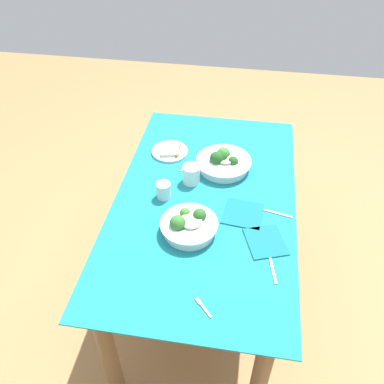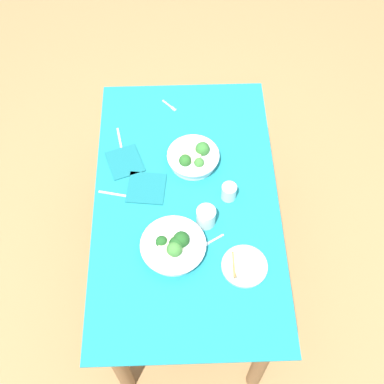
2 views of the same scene
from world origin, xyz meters
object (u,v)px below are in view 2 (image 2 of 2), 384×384
at_px(table_knife_left, 119,195).
at_px(napkin_folded_lower, 146,188).
at_px(napkin_folded_upper, 125,162).
at_px(table_knife_right, 121,144).
at_px(water_glass_center, 206,217).
at_px(fork_by_near_bowl, 212,241).
at_px(bread_side_plate, 244,266).
at_px(water_glass_side, 229,192).
at_px(broccoli_bowl_far, 194,157).
at_px(broccoli_bowl_near, 174,246).
at_px(fork_by_far_bowl, 170,106).

xyz_separation_m(table_knife_left, napkin_folded_lower, (-0.03, 0.12, 0.00)).
bearing_deg(napkin_folded_upper, table_knife_right, -166.93).
height_order(water_glass_center, fork_by_near_bowl, water_glass_center).
distance_m(table_knife_left, table_knife_right, 0.29).
relative_size(bread_side_plate, napkin_folded_upper, 1.13).
xyz_separation_m(bread_side_plate, napkin_folded_lower, (-0.40, -0.41, -0.01)).
bearing_deg(bread_side_plate, napkin_folded_lower, -134.31).
xyz_separation_m(table_knife_left, table_knife_right, (-0.29, -0.01, 0.00)).
bearing_deg(fork_by_near_bowl, table_knife_left, -60.84).
distance_m(water_glass_side, table_knife_right, 0.58).
xyz_separation_m(fork_by_near_bowl, table_knife_left, (-0.24, -0.40, -0.00)).
distance_m(water_glass_side, table_knife_left, 0.49).
height_order(broccoli_bowl_far, bread_side_plate, broccoli_bowl_far).
bearing_deg(fork_by_near_bowl, bread_side_plate, 106.07).
xyz_separation_m(broccoli_bowl_near, fork_by_near_bowl, (-0.04, 0.16, -0.03)).
relative_size(water_glass_center, water_glass_side, 1.17).
xyz_separation_m(broccoli_bowl_near, fork_by_far_bowl, (-0.80, -0.01, -0.03)).
bearing_deg(table_knife_left, broccoli_bowl_far, 39.70).
relative_size(broccoli_bowl_near, table_knife_right, 1.41).
height_order(bread_side_plate, table_knife_right, bread_side_plate).
xyz_separation_m(broccoli_bowl_near, water_glass_side, (-0.26, 0.24, 0.00)).
bearing_deg(fork_by_near_bowl, table_knife_right, -82.23).
height_order(water_glass_side, napkin_folded_upper, water_glass_side).
bearing_deg(table_knife_right, water_glass_center, 29.86).
bearing_deg(table_knife_left, water_glass_center, -8.62).
bearing_deg(broccoli_bowl_far, fork_by_far_bowl, -162.38).
distance_m(fork_by_near_bowl, table_knife_right, 0.67).
bearing_deg(bread_side_plate, water_glass_center, -145.60).
relative_size(fork_by_near_bowl, napkin_folded_lower, 0.57).
height_order(water_glass_center, table_knife_right, water_glass_center).
bearing_deg(table_knife_left, napkin_folded_upper, 96.88).
bearing_deg(fork_by_near_bowl, napkin_folded_upper, -77.59).
bearing_deg(water_glass_side, bread_side_plate, 6.73).
xyz_separation_m(water_glass_center, fork_by_far_bowl, (-0.67, -0.15, -0.04)).
relative_size(fork_by_far_bowl, fork_by_near_bowl, 0.80).
bearing_deg(napkin_folded_upper, table_knife_left, -5.88).
height_order(broccoli_bowl_near, table_knife_right, broccoli_bowl_near).
relative_size(table_knife_left, napkin_folded_upper, 1.13).
relative_size(broccoli_bowl_near, water_glass_side, 3.51).
xyz_separation_m(broccoli_bowl_far, broccoli_bowl_near, (0.45, -0.10, 0.00)).
bearing_deg(napkin_folded_upper, fork_by_far_bowl, 148.17).
xyz_separation_m(bread_side_plate, table_knife_left, (-0.36, -0.53, -0.01)).
bearing_deg(water_glass_center, broccoli_bowl_far, -173.06).
relative_size(broccoli_bowl_far, napkin_folded_lower, 1.43).
distance_m(broccoli_bowl_far, broccoli_bowl_near, 0.46).
xyz_separation_m(table_knife_right, napkin_folded_upper, (0.11, 0.03, 0.00)).
relative_size(fork_by_far_bowl, napkin_folded_lower, 0.46).
bearing_deg(table_knife_right, broccoli_bowl_far, 59.86).
distance_m(broccoli_bowl_near, table_knife_right, 0.62).
relative_size(fork_by_far_bowl, table_knife_left, 0.40).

